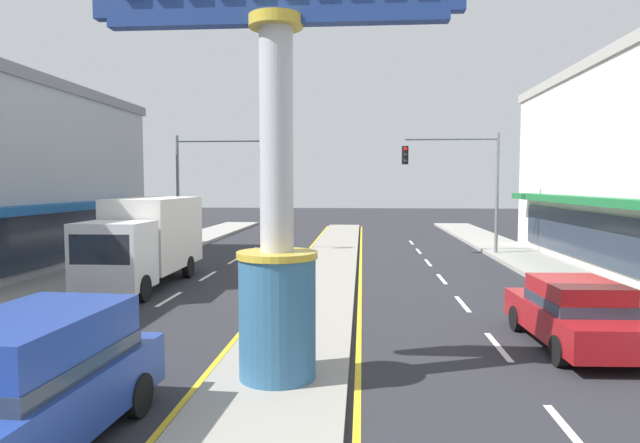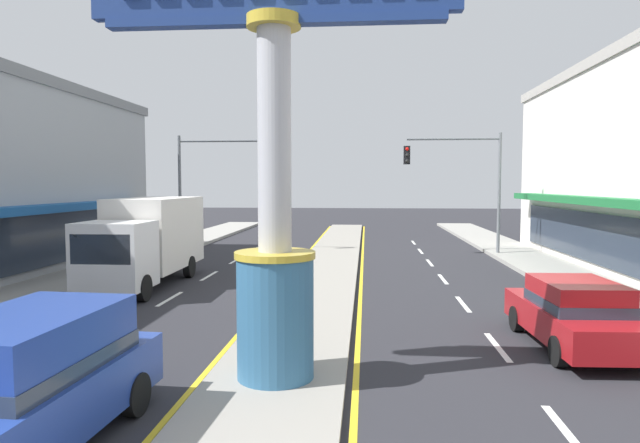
% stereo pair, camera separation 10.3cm
% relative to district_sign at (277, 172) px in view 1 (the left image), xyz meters
% --- Properties ---
extents(median_strip, '(2.55, 52.00, 0.14)m').
position_rel_district_sign_xyz_m(median_strip, '(-0.00, 11.51, -3.79)').
color(median_strip, gray).
rests_on(median_strip, ground).
extents(sidewalk_left, '(2.92, 60.00, 0.18)m').
position_rel_district_sign_xyz_m(sidewalk_left, '(-9.33, 9.51, -3.77)').
color(sidewalk_left, '#9E9B93').
rests_on(sidewalk_left, ground).
extents(sidewalk_right, '(2.92, 60.00, 0.18)m').
position_rel_district_sign_xyz_m(sidewalk_right, '(9.33, 9.51, -3.77)').
color(sidewalk_right, '#9E9B93').
rests_on(sidewalk_right, ground).
extents(lane_markings, '(9.29, 52.00, 0.01)m').
position_rel_district_sign_xyz_m(lane_markings, '(0.00, 10.15, -3.86)').
color(lane_markings, silver).
rests_on(lane_markings, ground).
extents(district_sign, '(6.47, 1.46, 8.01)m').
position_rel_district_sign_xyz_m(district_sign, '(0.00, 0.00, 0.00)').
color(district_sign, '#33668C').
rests_on(district_sign, median_strip).
extents(traffic_light_left_side, '(4.86, 0.46, 6.20)m').
position_rel_district_sign_xyz_m(traffic_light_left_side, '(-6.51, 18.86, 0.39)').
color(traffic_light_left_side, slate).
rests_on(traffic_light_left_side, ground).
extents(traffic_light_right_side, '(4.86, 0.46, 6.20)m').
position_rel_district_sign_xyz_m(traffic_light_right_side, '(6.51, 18.54, 0.39)').
color(traffic_light_right_side, slate).
rests_on(traffic_light_right_side, ground).
extents(box_truck_near_right_lane, '(2.29, 6.92, 3.12)m').
position_rel_district_sign_xyz_m(box_truck_near_right_lane, '(-6.24, 9.48, -2.17)').
color(box_truck_near_right_lane, white).
rests_on(box_truck_near_right_lane, ground).
extents(sedan_near_left_lane, '(1.97, 4.37, 1.53)m').
position_rel_district_sign_xyz_m(sedan_near_left_lane, '(6.23, 2.74, -3.07)').
color(sedan_near_left_lane, maroon).
rests_on(sedan_near_left_lane, ground).
extents(suv_mid_left_lane, '(2.15, 4.69, 1.90)m').
position_rel_district_sign_xyz_m(suv_mid_left_lane, '(-2.92, -2.82, -2.88)').
color(suv_mid_left_lane, navy).
rests_on(suv_mid_left_lane, ground).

